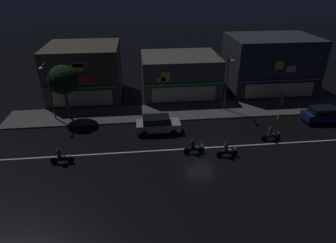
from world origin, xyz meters
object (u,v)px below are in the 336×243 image
Objects in this scene: parked_car_near_kerb at (158,124)px; parked_car_trailing at (324,114)px; streetlamp_west at (49,87)px; motorcycle_following at (271,134)px; pedestrian_on_sidewalk at (282,99)px; motorcycle_lead at (61,157)px; streetlamp_mid at (228,79)px; traffic_cone at (279,116)px; motorcycle_opposite_lane at (194,147)px; motorcycle_trailing_far at (227,150)px.

parked_car_trailing is at bearing 1.09° from parked_car_near_kerb.
motorcycle_following is (21.21, -6.41, -3.20)m from streetlamp_west.
pedestrian_on_sidewalk reaches higher than motorcycle_lead.
streetlamp_mid is 9.44m from parked_car_near_kerb.
streetlamp_west is 24.49m from traffic_cone.
motorcycle_opposite_lane is at bearing 17.09° from parked_car_trailing.
streetlamp_mid is 10.71m from parked_car_trailing.
motorcycle_following is 7.76m from motorcycle_opposite_lane.
streetlamp_west is 1.43× the size of parked_car_near_kerb.
parked_car_trailing is (28.35, -3.30, -2.97)m from streetlamp_west.
motorcycle_lead is 1.00× the size of motorcycle_following.
motorcycle_following is at bearing -124.03° from traffic_cone.
motorcycle_following is at bearing 178.08° from motorcycle_lead.
parked_car_trailing is 15.45m from motorcycle_opposite_lane.
streetlamp_mid is 6.93m from traffic_cone.
streetlamp_mid is 3.21× the size of pedestrian_on_sidewalk.
parked_car_trailing is 2.26× the size of motorcycle_lead.
streetlamp_west is 18.71m from motorcycle_trailing_far.
parked_car_near_kerb reaches higher than motorcycle_following.
streetlamp_west is 3.24× the size of motorcycle_opposite_lane.
motorcycle_opposite_lane is 1.00× the size of motorcycle_trailing_far.
parked_car_near_kerb is 2.26× the size of motorcycle_opposite_lane.
motorcycle_opposite_lane is 3.45× the size of traffic_cone.
motorcycle_following is (2.45, -6.82, -3.23)m from streetlamp_mid.
streetlamp_mid reaches higher than parked_car_trailing.
motorcycle_trailing_far is at bearing -105.27° from streetlamp_mid.
motorcycle_opposite_lane reaches higher than traffic_cone.
streetlamp_west reaches higher than motorcycle_trailing_far.
streetlamp_west is 1.43× the size of parked_car_trailing.
pedestrian_on_sidewalk is at bearing 3.29° from streetlamp_mid.
parked_car_trailing reaches higher than motorcycle_lead.
traffic_cone is (-1.54, -2.87, -0.76)m from pedestrian_on_sidewalk.
motorcycle_trailing_far is at bearing 23.77° from parked_car_trailing.
motorcycle_lead is (-25.91, -4.82, -0.24)m from parked_car_trailing.
parked_car_trailing is at bearing -6.65° from streetlamp_west.
pedestrian_on_sidewalk is (25.68, 0.80, -2.80)m from streetlamp_west.
streetlamp_mid is 3.27× the size of motorcycle_opposite_lane.
motorcycle_following is (10.44, -2.77, -0.24)m from parked_car_near_kerb.
motorcycle_opposite_lane is at bearing -56.22° from parked_car_near_kerb.
streetlamp_west reaches higher than motorcycle_lead.
pedestrian_on_sidewalk reaches higher than motorcycle_trailing_far.
motorcycle_following is (-7.14, -3.11, -0.24)m from parked_car_trailing.
streetlamp_west is 11.20× the size of traffic_cone.
streetlamp_mid is at bearing -145.96° from pedestrian_on_sidewalk.
streetlamp_mid is 11.29× the size of traffic_cone.
pedestrian_on_sidewalk is at bearing -126.38° from motorcycle_trailing_far.
streetlamp_west is 3.18× the size of pedestrian_on_sidewalk.
motorcycle_lead and motorcycle_trailing_far have the same top height.
parked_car_trailing is at bearing -147.70° from motorcycle_trailing_far.
pedestrian_on_sidewalk is 0.45× the size of parked_car_near_kerb.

